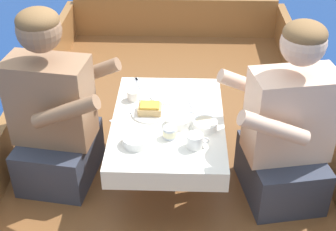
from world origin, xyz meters
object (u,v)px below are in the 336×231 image
Objects in this scene: sandwich at (150,108)px; coffee_cup_starboard at (195,141)px; person_port at (54,116)px; tin_can at (170,132)px; coffee_cup_port at (134,95)px; person_starboard at (286,132)px.

coffee_cup_starboard is at bearing -49.52° from sandwich.
person_port is 0.62m from tin_can.
tin_can is at bearing -61.37° from sandwich.
sandwich is 1.76× the size of tin_can.
coffee_cup_port is (0.39, 0.17, 0.03)m from person_port.
person_port is at bearing -176.34° from sandwich.
person_starboard is 8.13× the size of sandwich.
sandwich is at bearing 118.63° from tin_can.
person_port is 0.49m from sandwich.
coffee_cup_starboard is at bearing -51.22° from coffee_cup_port.
sandwich is 1.25× the size of coffee_cup_port.
coffee_cup_starboard is at bearing -30.12° from tin_can.
tin_can is at bearing -3.25° from person_starboard.
sandwich reaches higher than tin_can.
tin_can is (-0.12, 0.07, -0.01)m from coffee_cup_starboard.
sandwich is at bearing -54.79° from coffee_cup_port.
sandwich is 0.22m from tin_can.
coffee_cup_starboard is (-0.45, -0.14, 0.05)m from person_starboard.
coffee_cup_starboard is 0.14m from tin_can.
person_starboard is at bearing 17.51° from coffee_cup_starboard.
person_port is at bearing 161.88° from coffee_cup_starboard.
sandwich is 0.16m from coffee_cup_port.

